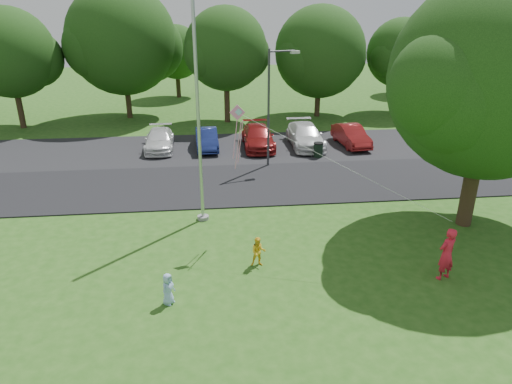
{
  "coord_description": "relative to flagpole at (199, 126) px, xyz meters",
  "views": [
    {
      "loc": [
        -3.09,
        -13.18,
        8.7
      ],
      "look_at": [
        -1.27,
        4.0,
        1.6
      ],
      "focal_mm": 32.0,
      "sensor_mm": 36.0,
      "label": 1
    }
  ],
  "objects": [
    {
      "name": "park_road",
      "position": [
        3.5,
        4.0,
        -4.14
      ],
      "size": [
        60.0,
        6.0,
        0.06
      ],
      "primitive_type": "cube",
      "color": "black",
      "rests_on": "ground"
    },
    {
      "name": "ground",
      "position": [
        3.5,
        -5.0,
        -4.17
      ],
      "size": [
        120.0,
        120.0,
        0.0
      ],
      "primitive_type": "plane",
      "color": "#275717",
      "rests_on": "ground"
    },
    {
      "name": "parking_strip",
      "position": [
        3.5,
        10.5,
        -4.14
      ],
      "size": [
        42.0,
        7.0,
        0.06
      ],
      "primitive_type": "cube",
      "color": "black",
      "rests_on": "ground"
    },
    {
      "name": "woman",
      "position": [
        8.19,
        -5.55,
        -3.22
      ],
      "size": [
        0.81,
        0.68,
        1.9
      ],
      "primitive_type": "imported",
      "rotation": [
        0.0,
        0.0,
        3.52
      ],
      "color": "red",
      "rests_on": "ground"
    },
    {
      "name": "big_tree",
      "position": [
        10.99,
        -1.72,
        1.79
      ],
      "size": [
        8.55,
        7.71,
        9.98
      ],
      "rotation": [
        0.0,
        0.0,
        -0.35
      ],
      "color": "#332316",
      "rests_on": "ground"
    },
    {
      "name": "kite",
      "position": [
        1.68,
        -1.84,
        0.39
      ],
      "size": [
        7.02,
        4.1,
        3.21
      ],
      "rotation": [
        0.0,
        0.0,
        -0.01
      ],
      "color": "pink",
      "rests_on": "ground"
    },
    {
      "name": "street_lamp",
      "position": [
        4.0,
        6.85,
        -0.22
      ],
      "size": [
        1.81,
        0.68,
        6.57
      ],
      "rotation": [
        0.0,
        0.0,
        0.28
      ],
      "color": "#3F3F44",
      "rests_on": "ground"
    },
    {
      "name": "flagpole",
      "position": [
        0.0,
        0.0,
        0.0
      ],
      "size": [
        0.5,
        0.5,
        10.0
      ],
      "color": "#B7BABF",
      "rests_on": "ground"
    },
    {
      "name": "child_blue",
      "position": [
        -1.05,
        -6.01,
        -3.64
      ],
      "size": [
        0.56,
        0.62,
        1.06
      ],
      "primitive_type": "imported",
      "rotation": [
        0.0,
        0.0,
        1.01
      ],
      "color": "#97BDE8",
      "rests_on": "ground"
    },
    {
      "name": "horizon_trees",
      "position": [
        7.56,
        28.88,
        0.14
      ],
      "size": [
        77.46,
        7.2,
        7.02
      ],
      "color": "#332316",
      "rests_on": "ground"
    },
    {
      "name": "trash_can",
      "position": [
        7.0,
        8.0,
        -3.69
      ],
      "size": [
        0.6,
        0.6,
        0.95
      ],
      "rotation": [
        0.0,
        0.0,
        0.17
      ],
      "color": "black",
      "rests_on": "ground"
    },
    {
      "name": "tree_row",
      "position": [
        5.09,
        19.23,
        1.55
      ],
      "size": [
        64.35,
        11.94,
        10.88
      ],
      "color": "#332316",
      "rests_on": "ground"
    },
    {
      "name": "child_yellow",
      "position": [
        1.99,
        -4.06,
        -3.61
      ],
      "size": [
        0.56,
        0.45,
        1.11
      ],
      "primitive_type": "imported",
      "rotation": [
        0.0,
        0.0,
        -0.05
      ],
      "color": "yellow",
      "rests_on": "ground"
    },
    {
      "name": "parked_cars",
      "position": [
        3.71,
        10.4,
        -3.43
      ],
      "size": [
        14.33,
        4.93,
        1.43
      ],
      "color": "silver",
      "rests_on": "ground"
    }
  ]
}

